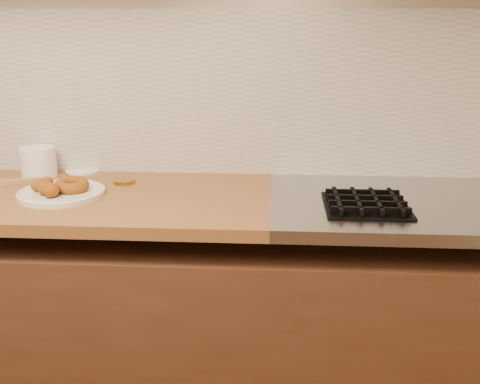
# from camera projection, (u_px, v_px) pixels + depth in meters

# --- Properties ---
(wall_back) EXTENTS (4.00, 0.02, 2.70)m
(wall_back) POSITION_uv_depth(u_px,v_px,m) (137.00, 52.00, 2.05)
(wall_back) COLOR #C5B092
(wall_back) RESTS_ON ground
(base_cabinet) EXTENTS (3.60, 0.60, 0.77)m
(base_cabinet) POSITION_uv_depth(u_px,v_px,m) (131.00, 329.00, 2.04)
(base_cabinet) COLOR #502F1E
(base_cabinet) RESTS_ON floor
(stovetop) EXTENTS (1.30, 0.62, 0.04)m
(stovetop) POSITION_uv_depth(u_px,v_px,m) (470.00, 207.00, 1.82)
(stovetop) COLOR #9EA0A5
(stovetop) RESTS_ON base_cabinet
(backsplash) EXTENTS (3.60, 0.02, 0.60)m
(backsplash) POSITION_uv_depth(u_px,v_px,m) (139.00, 93.00, 2.08)
(backsplash) COLOR beige
(backsplash) RESTS_ON wall_back
(burner_grates) EXTENTS (0.91, 0.26, 0.03)m
(burner_grates) POSITION_uv_depth(u_px,v_px,m) (472.00, 205.00, 1.74)
(burner_grates) COLOR black
(burner_grates) RESTS_ON stovetop
(donut_plate) EXTENTS (0.29, 0.29, 0.02)m
(donut_plate) POSITION_uv_depth(u_px,v_px,m) (61.00, 193.00, 1.87)
(donut_plate) COLOR silver
(donut_plate) RESTS_ON butcher_block
(ring_donut) EXTENTS (0.16, 0.16, 0.05)m
(ring_donut) POSITION_uv_depth(u_px,v_px,m) (72.00, 185.00, 1.87)
(ring_donut) COLOR #87480B
(ring_donut) RESTS_ON donut_plate
(fried_dough_chunks) EXTENTS (0.13, 0.20, 0.05)m
(fried_dough_chunks) POSITION_uv_depth(u_px,v_px,m) (49.00, 186.00, 1.85)
(fried_dough_chunks) COLOR #87480B
(fried_dough_chunks) RESTS_ON donut_plate
(plastic_tub) EXTENTS (0.13, 0.13, 0.11)m
(plastic_tub) POSITION_uv_depth(u_px,v_px,m) (38.00, 162.00, 2.10)
(plastic_tub) COLOR white
(plastic_tub) RESTS_ON butcher_block
(tub_lid) EXTENTS (0.14, 0.14, 0.01)m
(tub_lid) POSITION_uv_depth(u_px,v_px,m) (83.00, 171.00, 2.17)
(tub_lid) COLOR white
(tub_lid) RESTS_ON butcher_block
(brass_jar_lid) EXTENTS (0.10, 0.10, 0.01)m
(brass_jar_lid) POSITION_uv_depth(u_px,v_px,m) (124.00, 181.00, 2.02)
(brass_jar_lid) COLOR #AC7D27
(brass_jar_lid) RESTS_ON butcher_block
(wooden_utensil) EXTENTS (0.19, 0.09, 0.02)m
(wooden_utensil) POSITION_uv_depth(u_px,v_px,m) (15.00, 182.00, 2.01)
(wooden_utensil) COLOR #997B48
(wooden_utensil) RESTS_ON butcher_block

